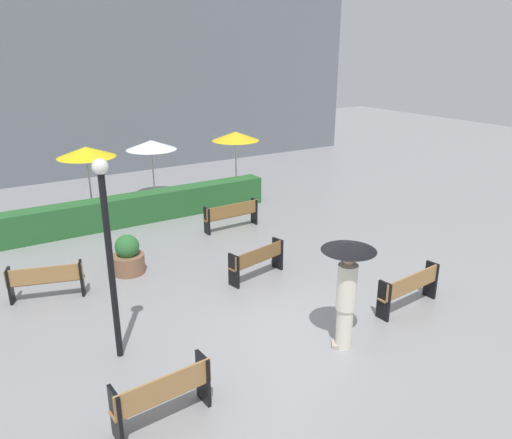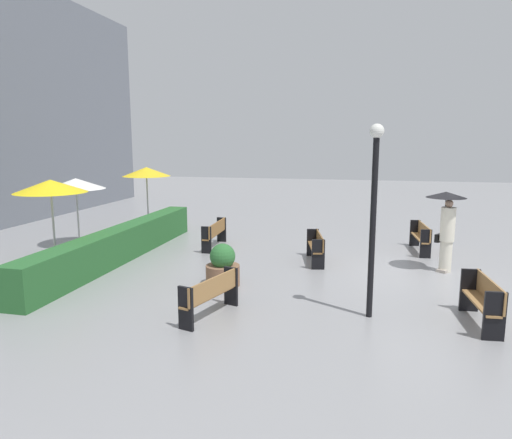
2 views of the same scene
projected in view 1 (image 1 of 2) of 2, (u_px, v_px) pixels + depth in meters
name	position (u px, v px, depth m)	size (l,w,h in m)	color
ground_plane	(303.00, 332.00, 10.20)	(60.00, 60.00, 0.00)	gray
bench_back_row	(232.00, 214.00, 15.84)	(1.90, 0.36, 0.86)	olive
bench_mid_center	(258.00, 259.00, 12.48)	(1.69, 0.67, 0.84)	brown
bench_near_right	(410.00, 287.00, 10.98)	(1.83, 0.47, 0.88)	#9E7242
bench_near_left	(163.00, 394.00, 7.61)	(1.62, 0.49, 0.90)	#9E7242
bench_far_left	(46.00, 279.00, 11.41)	(1.69, 0.78, 0.84)	#9E7242
pedestrian_with_umbrella	(347.00, 280.00, 9.30)	(1.04, 1.04, 2.18)	silver
planter_pot	(128.00, 257.00, 12.77)	(0.83, 0.83, 1.04)	brown
lamp_post	(108.00, 241.00, 8.68)	(0.28, 0.28, 3.84)	black
patio_umbrella_yellow	(86.00, 152.00, 16.28)	(1.91, 1.91, 2.48)	silver
patio_umbrella_white	(151.00, 145.00, 18.45)	(1.89, 1.89, 2.30)	silver
patio_umbrella_yellow_far	(236.00, 136.00, 19.07)	(1.83, 1.83, 2.50)	silver
hedge_strip	(142.00, 208.00, 16.55)	(9.09, 0.70, 0.97)	#28602D
building_facade	(83.00, 60.00, 21.33)	(28.00, 1.20, 10.14)	slate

